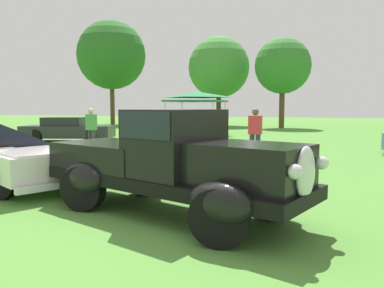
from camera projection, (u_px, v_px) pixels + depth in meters
The scene contains 10 objects.
ground_plane at pixel (158, 222), 5.81m from camera, with size 120.00×120.00×0.00m, color #4C8433.
feature_pickup_truck at pixel (171, 161), 6.12m from camera, with size 4.82×2.92×1.70m.
neighbor_convertible at pixel (20, 159), 8.55m from camera, with size 4.49×3.41×1.40m.
show_car_charcoal at pixel (68, 130), 19.27m from camera, with size 4.71×2.89×1.22m.
spectator_near_truck at pixel (255, 133), 12.35m from camera, with size 0.43×0.30×1.69m.
spectator_by_row at pixel (91, 128), 14.66m from camera, with size 0.45×0.35×1.69m.
canopy_tent_left_field at pixel (196, 96), 24.12m from camera, with size 3.35×3.35×2.71m.
treeline_far_left at pixel (111, 55), 37.42m from camera, with size 6.67×6.67×10.12m.
treeline_mid_left at pixel (219, 67), 35.03m from camera, with size 5.58×5.58×8.14m.
treeline_center at pixel (283, 66), 31.33m from camera, with size 4.57×4.57×7.38m.
Camera 1 is at (2.30, -5.21, 1.74)m, focal length 35.81 mm.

